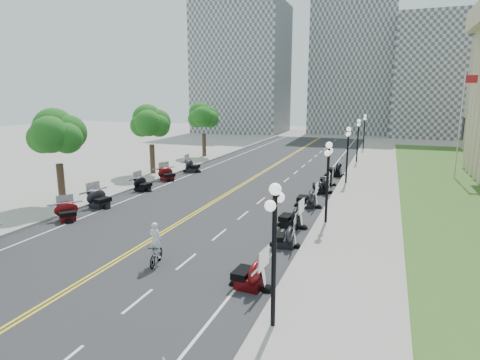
% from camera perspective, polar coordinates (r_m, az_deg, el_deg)
% --- Properties ---
extents(ground, '(160.00, 160.00, 0.00)m').
position_cam_1_polar(ground, '(24.45, -9.93, -6.80)').
color(ground, gray).
extents(road, '(16.00, 90.00, 0.01)m').
position_cam_1_polar(road, '(33.11, -1.25, -1.62)').
color(road, '#333335').
rests_on(road, ground).
extents(centerline_yellow_a, '(0.12, 90.00, 0.00)m').
position_cam_1_polar(centerline_yellow_a, '(33.15, -1.44, -1.59)').
color(centerline_yellow_a, yellow).
rests_on(centerline_yellow_a, road).
extents(centerline_yellow_b, '(0.12, 90.00, 0.00)m').
position_cam_1_polar(centerline_yellow_b, '(33.06, -1.06, -1.62)').
color(centerline_yellow_b, yellow).
rests_on(centerline_yellow_b, road).
extents(edge_line_north, '(0.12, 90.00, 0.00)m').
position_cam_1_polar(edge_line_north, '(31.40, 9.69, -2.54)').
color(edge_line_north, white).
rests_on(edge_line_north, road).
extents(edge_line_south, '(0.12, 90.00, 0.00)m').
position_cam_1_polar(edge_line_south, '(35.89, -10.80, -0.74)').
color(edge_line_south, white).
rests_on(edge_line_south, road).
extents(lane_dash_4, '(0.12, 2.00, 0.00)m').
position_cam_1_polar(lane_dash_4, '(16.66, -14.32, -16.32)').
color(lane_dash_4, white).
rests_on(lane_dash_4, road).
extents(lane_dash_5, '(0.12, 2.00, 0.00)m').
position_cam_1_polar(lane_dash_5, '(19.72, -7.63, -11.40)').
color(lane_dash_5, white).
rests_on(lane_dash_5, road).
extents(lane_dash_6, '(0.12, 2.00, 0.00)m').
position_cam_1_polar(lane_dash_6, '(23.07, -2.97, -7.76)').
color(lane_dash_6, white).
rests_on(lane_dash_6, road).
extents(lane_dash_7, '(0.12, 2.00, 0.00)m').
position_cam_1_polar(lane_dash_7, '(26.60, 0.44, -5.03)').
color(lane_dash_7, white).
rests_on(lane_dash_7, road).
extents(lane_dash_8, '(0.12, 2.00, 0.00)m').
position_cam_1_polar(lane_dash_8, '(30.25, 3.01, -2.94)').
color(lane_dash_8, white).
rests_on(lane_dash_8, road).
extents(lane_dash_9, '(0.12, 2.00, 0.00)m').
position_cam_1_polar(lane_dash_9, '(33.98, 5.02, -1.29)').
color(lane_dash_9, white).
rests_on(lane_dash_9, road).
extents(lane_dash_10, '(0.12, 2.00, 0.00)m').
position_cam_1_polar(lane_dash_10, '(37.76, 6.63, 0.02)').
color(lane_dash_10, white).
rests_on(lane_dash_10, road).
extents(lane_dash_11, '(0.12, 2.00, 0.00)m').
position_cam_1_polar(lane_dash_11, '(41.58, 7.94, 1.10)').
color(lane_dash_11, white).
rests_on(lane_dash_11, road).
extents(lane_dash_12, '(0.12, 2.00, 0.00)m').
position_cam_1_polar(lane_dash_12, '(45.44, 9.03, 1.99)').
color(lane_dash_12, white).
rests_on(lane_dash_12, road).
extents(lane_dash_13, '(0.12, 2.00, 0.00)m').
position_cam_1_polar(lane_dash_13, '(49.32, 9.95, 2.75)').
color(lane_dash_13, white).
rests_on(lane_dash_13, road).
extents(lane_dash_14, '(0.12, 2.00, 0.00)m').
position_cam_1_polar(lane_dash_14, '(53.21, 10.74, 3.39)').
color(lane_dash_14, white).
rests_on(lane_dash_14, road).
extents(lane_dash_15, '(0.12, 2.00, 0.00)m').
position_cam_1_polar(lane_dash_15, '(57.12, 11.42, 3.94)').
color(lane_dash_15, white).
rests_on(lane_dash_15, road).
extents(lane_dash_16, '(0.12, 2.00, 0.00)m').
position_cam_1_polar(lane_dash_16, '(61.04, 12.01, 4.43)').
color(lane_dash_16, white).
rests_on(lane_dash_16, road).
extents(lane_dash_17, '(0.12, 2.00, 0.00)m').
position_cam_1_polar(lane_dash_17, '(64.97, 12.54, 4.85)').
color(lane_dash_17, white).
rests_on(lane_dash_17, road).
extents(lane_dash_18, '(0.12, 2.00, 0.00)m').
position_cam_1_polar(lane_dash_18, '(68.91, 13.00, 5.23)').
color(lane_dash_18, white).
rests_on(lane_dash_18, road).
extents(lane_dash_19, '(0.12, 2.00, 0.00)m').
position_cam_1_polar(lane_dash_19, '(72.86, 13.41, 5.56)').
color(lane_dash_19, white).
rests_on(lane_dash_19, road).
extents(sidewalk_north, '(5.00, 90.00, 0.15)m').
position_cam_1_polar(sidewalk_north, '(30.94, 17.18, -3.01)').
color(sidewalk_north, '#9E9991').
rests_on(sidewalk_north, ground).
extents(sidewalk_south, '(5.00, 90.00, 0.15)m').
position_cam_1_polar(sidewalk_south, '(38.12, -16.10, -0.16)').
color(sidewalk_south, '#9E9991').
rests_on(sidewalk_south, ground).
extents(lawn, '(9.00, 60.00, 0.10)m').
position_cam_1_polar(lawn, '(39.13, 28.16, -0.86)').
color(lawn, '#356023').
rests_on(lawn, ground).
extents(distant_block_a, '(18.00, 14.00, 26.00)m').
position_cam_1_polar(distant_block_a, '(87.34, 0.27, 15.44)').
color(distant_block_a, gray).
rests_on(distant_block_a, ground).
extents(distant_block_b, '(16.00, 12.00, 30.00)m').
position_cam_1_polar(distant_block_b, '(88.56, 15.77, 16.26)').
color(distant_block_b, gray).
rests_on(distant_block_b, ground).
extents(distant_block_c, '(20.00, 14.00, 22.00)m').
position_cam_1_polar(distant_block_c, '(85.59, 27.83, 12.82)').
color(distant_block_c, gray).
rests_on(distant_block_c, ground).
extents(street_lamp_1, '(0.50, 1.20, 4.90)m').
position_cam_1_polar(street_lamp_1, '(13.41, 4.85, -10.92)').
color(street_lamp_1, black).
rests_on(street_lamp_1, sidewalk_north).
extents(street_lamp_2, '(0.50, 1.20, 4.90)m').
position_cam_1_polar(street_lamp_2, '(24.70, 12.32, -0.44)').
color(street_lamp_2, black).
rests_on(street_lamp_2, sidewalk_north).
extents(street_lamp_3, '(0.50, 1.20, 4.90)m').
position_cam_1_polar(street_lamp_3, '(36.44, 15.01, 3.39)').
color(street_lamp_3, black).
rests_on(street_lamp_3, sidewalk_north).
extents(street_lamp_4, '(0.50, 1.20, 4.90)m').
position_cam_1_polar(street_lamp_4, '(48.32, 16.40, 5.35)').
color(street_lamp_4, black).
rests_on(street_lamp_4, sidewalk_north).
extents(street_lamp_5, '(0.50, 1.20, 4.90)m').
position_cam_1_polar(street_lamp_5, '(60.24, 17.24, 6.53)').
color(street_lamp_5, black).
rests_on(street_lamp_5, sidewalk_north).
extents(flagpole, '(1.10, 0.20, 10.00)m').
position_cam_1_polar(flagpole, '(42.47, 28.80, 6.76)').
color(flagpole, silver).
rests_on(flagpole, ground).
extents(tree_2, '(4.80, 4.80, 9.20)m').
position_cam_1_polar(tree_2, '(31.08, -24.58, 5.29)').
color(tree_2, '#235619').
rests_on(tree_2, sidewalk_south).
extents(tree_3, '(4.80, 4.80, 9.20)m').
position_cam_1_polar(tree_3, '(40.45, -12.55, 7.40)').
color(tree_3, '#235619').
rests_on(tree_3, sidewalk_south).
extents(tree_4, '(4.80, 4.80, 9.20)m').
position_cam_1_polar(tree_4, '(50.94, -5.20, 8.53)').
color(tree_4, '#235619').
rests_on(tree_4, sidewalk_south).
extents(motorcycle_n_4, '(2.19, 2.19, 1.44)m').
position_cam_1_polar(motorcycle_n_4, '(16.89, 1.43, -12.82)').
color(motorcycle_n_4, '#590A0C').
rests_on(motorcycle_n_4, road).
extents(motorcycle_n_5, '(2.05, 2.05, 1.27)m').
position_cam_1_polar(motorcycle_n_5, '(21.27, 6.34, -7.77)').
color(motorcycle_n_5, black).
rests_on(motorcycle_n_5, road).
extents(motorcycle_n_6, '(2.20, 2.20, 1.44)m').
position_cam_1_polar(motorcycle_n_6, '(24.28, 7.30, -5.06)').
color(motorcycle_n_6, black).
rests_on(motorcycle_n_6, road).
extents(motorcycle_n_7, '(2.13, 2.13, 1.49)m').
position_cam_1_polar(motorcycle_n_7, '(28.76, 9.57, -2.38)').
color(motorcycle_n_7, black).
rests_on(motorcycle_n_7, road).
extents(motorcycle_n_8, '(2.48, 2.48, 1.46)m').
position_cam_1_polar(motorcycle_n_8, '(33.01, 11.45, -0.61)').
color(motorcycle_n_8, black).
rests_on(motorcycle_n_8, road).
extents(motorcycle_n_9, '(2.01, 2.01, 1.26)m').
position_cam_1_polar(motorcycle_n_9, '(36.02, 12.23, 0.25)').
color(motorcycle_n_9, black).
rests_on(motorcycle_n_9, road).
extents(motorcycle_n_10, '(2.56, 2.56, 1.55)m').
position_cam_1_polar(motorcycle_n_10, '(40.20, 13.31, 1.62)').
color(motorcycle_n_10, black).
rests_on(motorcycle_n_10, road).
extents(motorcycle_s_5, '(2.56, 2.56, 1.28)m').
position_cam_1_polar(motorcycle_s_5, '(27.62, -23.40, -4.05)').
color(motorcycle_s_5, '#590A0C').
rests_on(motorcycle_s_5, road).
extents(motorcycle_s_6, '(2.40, 2.40, 1.44)m').
position_cam_1_polar(motorcycle_s_6, '(29.93, -19.38, -2.38)').
color(motorcycle_s_6, black).
rests_on(motorcycle_s_6, road).
extents(motorcycle_s_7, '(2.07, 2.07, 1.32)m').
position_cam_1_polar(motorcycle_s_7, '(34.06, -13.66, -0.44)').
color(motorcycle_s_7, black).
rests_on(motorcycle_s_7, road).
extents(motorcycle_s_8, '(2.63, 2.63, 1.36)m').
position_cam_1_polar(motorcycle_s_8, '(37.75, -10.33, 0.94)').
color(motorcycle_s_8, '#590A0C').
rests_on(motorcycle_s_8, road).
extents(motorcycle_s_9, '(2.24, 2.24, 1.48)m').
position_cam_1_polar(motorcycle_s_9, '(41.49, -6.81, 2.12)').
color(motorcycle_s_9, black).
rests_on(motorcycle_s_9, road).
extents(bicycle, '(0.81, 1.73, 1.00)m').
position_cam_1_polar(bicycle, '(19.46, -11.84, -10.33)').
color(bicycle, '#A51414').
rests_on(bicycle, road).
extents(cyclist_rider, '(0.63, 0.41, 1.73)m').
position_cam_1_polar(cyclist_rider, '(18.98, -12.01, -6.51)').
color(cyclist_rider, white).
rests_on(cyclist_rider, bicycle).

